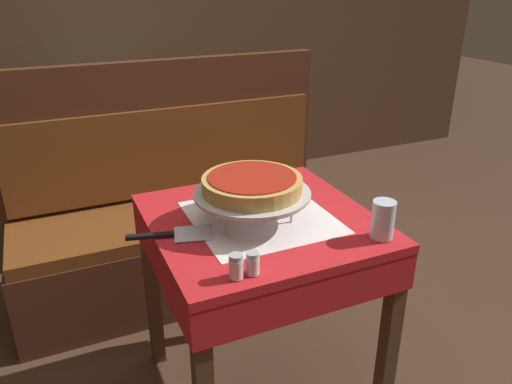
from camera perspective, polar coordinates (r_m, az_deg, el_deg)
dining_table_front at (r=1.68m, az=0.56°, el=-6.05°), size 0.71×0.71×0.74m
dining_table_rear at (r=3.09m, az=-15.23°, el=6.91°), size 0.77×0.77×0.73m
booth_bench at (r=2.49m, az=-8.60°, el=-4.17°), size 1.57×0.50×1.11m
back_wall_panel at (r=3.58m, az=-14.94°, el=18.68°), size 6.00×0.04×2.40m
pizza_pan_stand at (r=1.57m, az=-0.44°, el=-0.29°), size 0.37×0.37×0.10m
deep_dish_pizza at (r=1.56m, az=-0.45°, el=0.93°), size 0.32×0.32×0.05m
pizza_server at (r=1.54m, az=-9.26°, el=-4.81°), size 0.27×0.12×0.01m
water_glass_near at (r=1.53m, az=14.31°, el=-3.07°), size 0.07×0.07×0.12m
salt_shaker at (r=1.31m, az=-2.28°, el=-8.49°), size 0.04×0.04×0.07m
pepper_shaker at (r=1.32m, az=-0.39°, el=-8.15°), size 0.04×0.04×0.06m
condiment_caddy at (r=3.17m, az=-14.68°, el=10.26°), size 0.12×0.12×0.14m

